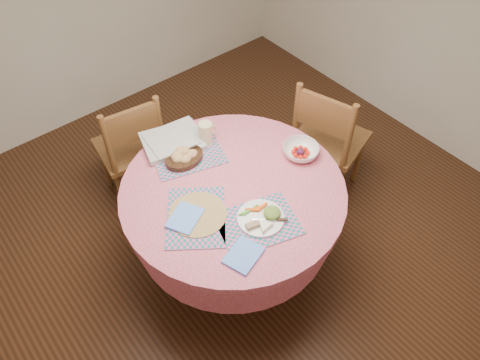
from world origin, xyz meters
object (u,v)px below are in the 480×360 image
object	(u,v)px
wicker_trivet	(198,215)
dinner_plate	(263,217)
chair_right	(327,139)
fruit_bowl	(301,151)
bread_bowl	(184,156)
latte_mug	(206,133)
dining_table	(233,210)
chair_back	(132,147)

from	to	relation	value
wicker_trivet	dinner_plate	size ratio (longest dim) A/B	1.24
chair_right	fruit_bowl	xyz separation A→B (m)	(-0.44, -0.16, 0.28)
dinner_plate	bread_bowl	distance (m)	0.61
chair_right	latte_mug	world-z (taller)	chair_right
dining_table	dinner_plate	xyz separation A→B (m)	(-0.02, -0.26, 0.22)
latte_mug	fruit_bowl	xyz separation A→B (m)	(0.35, -0.43, -0.04)
wicker_trivet	chair_right	bearing A→B (deg)	6.76
chair_back	fruit_bowl	world-z (taller)	chair_back
chair_back	wicker_trivet	distance (m)	0.98
dining_table	latte_mug	size ratio (longest dim) A/B	8.87
dinner_plate	dining_table	bearing A→B (deg)	86.27
dinner_plate	latte_mug	world-z (taller)	latte_mug
dining_table	dinner_plate	distance (m)	0.34
dining_table	wicker_trivet	world-z (taller)	wicker_trivet
wicker_trivet	dinner_plate	bearing A→B (deg)	-44.18
dinner_plate	chair_back	bearing A→B (deg)	96.47
chair_right	bread_bowl	distance (m)	1.05
chair_back	dinner_plate	bearing A→B (deg)	104.72
bread_bowl	fruit_bowl	bearing A→B (deg)	-35.35
chair_back	latte_mug	size ratio (longest dim) A/B	6.56
wicker_trivet	fruit_bowl	world-z (taller)	fruit_bowl
chair_back	fruit_bowl	size ratio (longest dim) A/B	3.96
dining_table	bread_bowl	size ratio (longest dim) A/B	5.39
chair_right	chair_back	size ratio (longest dim) A/B	1.06
chair_right	fruit_bowl	size ratio (longest dim) A/B	4.19
chair_right	latte_mug	distance (m)	0.90
wicker_trivet	fruit_bowl	bearing A→B (deg)	-1.52
wicker_trivet	latte_mug	world-z (taller)	latte_mug
chair_back	dinner_plate	size ratio (longest dim) A/B	3.79
dining_table	bread_bowl	xyz separation A→B (m)	(-0.09, 0.34, 0.23)
chair_back	bread_bowl	bearing A→B (deg)	104.59
latte_mug	wicker_trivet	bearing A→B (deg)	-131.39
chair_back	wicker_trivet	bearing A→B (deg)	91.62
dining_table	chair_back	xyz separation A→B (m)	(-0.15, 0.90, -0.08)
dining_table	chair_right	xyz separation A→B (m)	(0.90, 0.11, -0.05)
chair_back	bread_bowl	xyz separation A→B (m)	(0.06, -0.56, 0.31)
dining_table	latte_mug	bearing A→B (deg)	74.44
dinner_plate	fruit_bowl	distance (m)	0.52
dining_table	fruit_bowl	bearing A→B (deg)	-6.19
fruit_bowl	dinner_plate	bearing A→B (deg)	-155.85
latte_mug	fruit_bowl	world-z (taller)	latte_mug
dinner_plate	latte_mug	xyz separation A→B (m)	(0.12, 0.65, 0.05)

